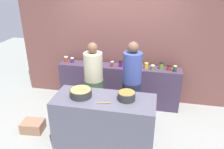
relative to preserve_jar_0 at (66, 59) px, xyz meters
name	(u,v)px	position (x,y,z in m)	size (l,w,h in m)	color
ground	(108,132)	(1.23, -1.11, -0.99)	(12.00, 12.00, 0.00)	gray
storefront_wall	(122,37)	(1.23, 0.34, 0.51)	(4.80, 0.12, 3.00)	brown
display_shelf	(119,85)	(1.23, -0.01, -0.53)	(2.70, 0.36, 0.93)	#3E2F46
prep_table	(104,121)	(1.23, -1.41, -0.54)	(1.70, 0.70, 0.90)	#51505F
preserve_jar_0	(66,59)	(0.00, 0.00, 0.00)	(0.09, 0.09, 0.13)	#B13A15
preserve_jar_1	(72,60)	(0.15, -0.01, -0.01)	(0.08, 0.08, 0.12)	#482852
preserve_jar_2	(89,60)	(0.52, 0.05, -0.01)	(0.08, 0.08, 0.11)	#984A1C
preserve_jar_3	(93,62)	(0.65, -0.04, 0.01)	(0.08, 0.08, 0.15)	#3E2A4D
preserve_jar_4	(112,64)	(1.09, -0.06, -0.01)	(0.07, 0.07, 0.12)	brown
preserve_jar_5	(121,64)	(1.28, -0.03, 0.01)	(0.08, 0.08, 0.14)	#51145C
preserve_jar_6	(141,64)	(1.71, 0.06, 0.00)	(0.08, 0.08, 0.13)	orange
preserve_jar_7	(146,66)	(1.83, -0.03, 0.00)	(0.08, 0.08, 0.12)	gold
preserve_jar_8	(153,67)	(1.96, -0.06, -0.02)	(0.08, 0.08, 0.10)	olive
preserve_jar_9	(161,66)	(2.14, 0.01, 0.01)	(0.09, 0.09, 0.14)	olive
preserve_jar_10	(169,68)	(2.30, -0.02, -0.01)	(0.09, 0.09, 0.10)	#A72B0E
preserve_jar_11	(175,69)	(2.42, -0.08, 0.00)	(0.07, 0.07, 0.13)	#20442A
cooking_pot_left	(81,93)	(0.83, -1.42, -0.03)	(0.37, 0.37, 0.13)	#2D2D2D
cooking_pot_center	(127,96)	(1.60, -1.37, -0.03)	(0.29, 0.29, 0.14)	#2D2D2D
wooden_spoon	(103,103)	(1.26, -1.56, -0.09)	(0.02, 0.02, 0.24)	#9E703D
cook_with_tongs	(94,86)	(0.85, -0.71, -0.26)	(0.38, 0.38, 1.63)	#43603F
cook_in_cap	(132,89)	(1.61, -0.75, -0.22)	(0.36, 0.36, 1.70)	#1D2337
bread_crate	(33,126)	(-0.20, -1.37, -0.89)	(0.40, 0.31, 0.20)	#92694F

